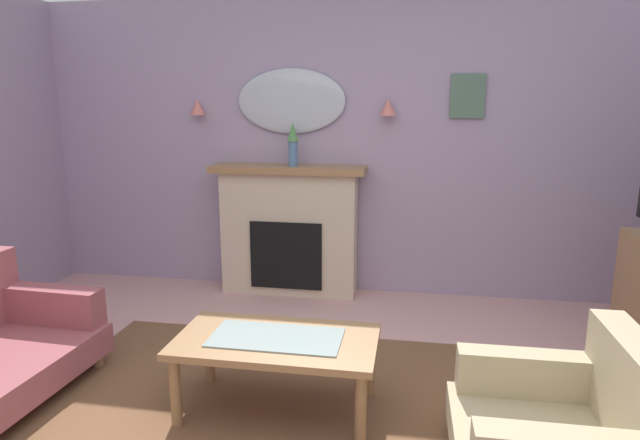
{
  "coord_description": "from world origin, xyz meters",
  "views": [
    {
      "loc": [
        0.54,
        -2.27,
        1.69
      ],
      "look_at": [
        -0.08,
        1.27,
        0.91
      ],
      "focal_mm": 30.25,
      "sensor_mm": 36.0,
      "label": 1
    }
  ],
  "objects": [
    {
      "name": "wall_back",
      "position": [
        0.0,
        2.52,
        1.3
      ],
      "size": [
        6.67,
        0.1,
        2.6
      ],
      "primitive_type": "cube",
      "color": "#9E8CA8",
      "rests_on": "ground"
    },
    {
      "name": "patterned_rug",
      "position": [
        0.0,
        0.2,
        0.01
      ],
      "size": [
        3.2,
        2.4,
        0.01
      ],
      "primitive_type": "cube",
      "color": "brown",
      "rests_on": "ground"
    },
    {
      "name": "fireplace",
      "position": [
        -0.54,
        2.3,
        0.57
      ],
      "size": [
        1.36,
        0.36,
        1.16
      ],
      "color": "beige",
      "rests_on": "ground"
    },
    {
      "name": "mantel_vase_right",
      "position": [
        -0.49,
        2.27,
        1.37
      ],
      "size": [
        0.1,
        0.1,
        0.37
      ],
      "color": "#4C7093",
      "rests_on": "fireplace"
    },
    {
      "name": "wall_mirror",
      "position": [
        -0.54,
        2.44,
        1.71
      ],
      "size": [
        0.96,
        0.06,
        0.56
      ],
      "primitive_type": "ellipsoid",
      "color": "#B2BCC6"
    },
    {
      "name": "wall_sconce_left",
      "position": [
        -1.39,
        2.39,
        1.66
      ],
      "size": [
        0.14,
        0.14,
        0.14
      ],
      "primitive_type": "cone",
      "color": "#D17066"
    },
    {
      "name": "wall_sconce_right",
      "position": [
        0.31,
        2.39,
        1.66
      ],
      "size": [
        0.14,
        0.14,
        0.14
      ],
      "primitive_type": "cone",
      "color": "#D17066"
    },
    {
      "name": "framed_picture",
      "position": [
        0.96,
        2.45,
        1.75
      ],
      "size": [
        0.28,
        0.03,
        0.36
      ],
      "primitive_type": "cube",
      "color": "#4C6B56"
    },
    {
      "name": "coffee_table",
      "position": [
        -0.17,
        0.38,
        0.38
      ],
      "size": [
        1.1,
        0.6,
        0.45
      ],
      "color": "olive",
      "rests_on": "ground"
    },
    {
      "name": "armchair_near_fireplace",
      "position": [
        1.25,
        0.0,
        0.31
      ],
      "size": [
        0.83,
        0.83,
        0.71
      ],
      "color": "tan",
      "rests_on": "ground"
    }
  ]
}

